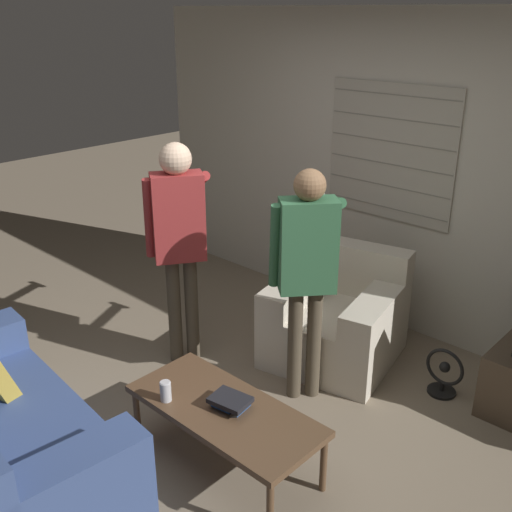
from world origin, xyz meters
The scene contains 10 objects.
ground_plane centered at (0.00, 0.00, 0.00)m, with size 16.00×16.00×0.00m, color #7F705B.
wall_back centered at (0.00, 2.03, 1.28)m, with size 5.20×0.08×2.55m.
armchair_beige centered at (0.08, 1.25, 0.32)m, with size 1.06×1.08×0.83m.
coffee_table centered at (0.33, -0.21, 0.37)m, with size 1.19×0.53×0.40m.
person_left_standing centered at (-0.75, 0.41, 1.07)m, with size 0.58×0.73×1.69m.
person_right_standing centered at (0.21, 0.67, 1.02)m, with size 0.52×0.76×1.63m.
book_stack centered at (0.35, -0.18, 0.44)m, with size 0.25×0.20×0.07m.
soda_can centered at (0.03, -0.39, 0.47)m, with size 0.07×0.07×0.13m.
spare_remote centered at (0.39, -0.19, 0.42)m, with size 0.12×0.12×0.02m.
floor_fan centered at (0.94, 1.34, 0.16)m, with size 0.28×0.20×0.35m.
Camera 1 is at (2.40, -2.16, 2.52)m, focal length 42.00 mm.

